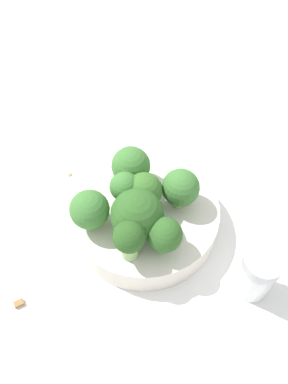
{
  "coord_description": "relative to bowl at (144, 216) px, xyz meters",
  "views": [
    {
      "loc": [
        0.09,
        0.23,
        0.39
      ],
      "look_at": [
        0.0,
        0.0,
        0.07
      ],
      "focal_mm": 35.0,
      "sensor_mm": 36.0,
      "label": 1
    }
  ],
  "objects": [
    {
      "name": "ground_plane",
      "position": [
        0.0,
        0.0,
        -0.02
      ],
      "size": [
        3.0,
        3.0,
        0.0
      ],
      "primitive_type": "plane",
      "color": "white"
    },
    {
      "name": "bowl",
      "position": [
        0.0,
        0.0,
        0.0
      ],
      "size": [
        0.18,
        0.18,
        0.04
      ],
      "primitive_type": "cylinder",
      "color": "silver",
      "rests_on": "ground_plane"
    },
    {
      "name": "broccoli_floret_0",
      "position": [
        -0.0,
        -0.0,
        0.05
      ],
      "size": [
        0.04,
        0.04,
        0.05
      ],
      "color": "#7A9E5B",
      "rests_on": "bowl"
    },
    {
      "name": "broccoli_floret_1",
      "position": [
        -0.0,
        -0.04,
        0.05
      ],
      "size": [
        0.05,
        0.05,
        0.05
      ],
      "color": "#84AD66",
      "rests_on": "bowl"
    },
    {
      "name": "broccoli_floret_2",
      "position": [
        -0.04,
        0.01,
        0.04
      ],
      "size": [
        0.04,
        0.04,
        0.05
      ],
      "color": "#8EB770",
      "rests_on": "bowl"
    },
    {
      "name": "broccoli_floret_3",
      "position": [
        0.02,
        0.03,
        0.05
      ],
      "size": [
        0.06,
        0.06,
        0.06
      ],
      "color": "#7A9E5B",
      "rests_on": "bowl"
    },
    {
      "name": "broccoli_floret_4",
      "position": [
        0.06,
        0.0,
        0.05
      ],
      "size": [
        0.04,
        0.04,
        0.05
      ],
      "color": "#7A9E5B",
      "rests_on": "bowl"
    },
    {
      "name": "broccoli_floret_5",
      "position": [
        0.02,
        -0.01,
        0.05
      ],
      "size": [
        0.03,
        0.03,
        0.05
      ],
      "color": "#84AD66",
      "rests_on": "bowl"
    },
    {
      "name": "broccoli_floret_6",
      "position": [
        0.0,
        0.06,
        0.04
      ],
      "size": [
        0.04,
        0.04,
        0.05
      ],
      "color": "#8EB770",
      "rests_on": "bowl"
    },
    {
      "name": "broccoli_floret_7",
      "position": [
        0.04,
        0.05,
        0.05
      ],
      "size": [
        0.03,
        0.03,
        0.05
      ],
      "color": "#8EB770",
      "rests_on": "bowl"
    },
    {
      "name": "pepper_shaker",
      "position": [
        -0.08,
        0.12,
        0.01
      ],
      "size": [
        0.04,
        0.04,
        0.06
      ],
      "color": "silver",
      "rests_on": "ground_plane"
    },
    {
      "name": "almond_crumb_0",
      "position": [
        0.16,
        0.04,
        -0.01
      ],
      "size": [
        0.01,
        0.01,
        0.01
      ],
      "primitive_type": "cube",
      "rotation": [
        0.0,
        0.0,
        3.25
      ],
      "color": "olive",
      "rests_on": "ground_plane"
    },
    {
      "name": "almond_crumb_1",
      "position": [
        0.06,
        -0.11,
        -0.02
      ],
      "size": [
        0.01,
        0.01,
        0.01
      ],
      "primitive_type": "cube",
      "rotation": [
        0.0,
        0.0,
        0.89
      ],
      "color": "tan",
      "rests_on": "ground_plane"
    }
  ]
}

